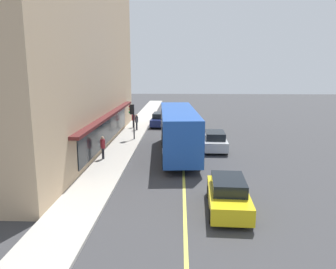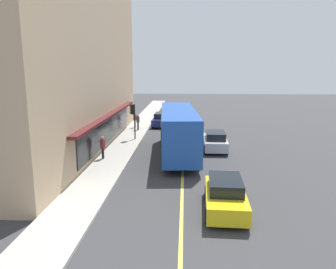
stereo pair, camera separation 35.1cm
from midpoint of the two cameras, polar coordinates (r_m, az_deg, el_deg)
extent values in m
plane|color=#38383A|center=(26.61, 3.02, -2.88)|extent=(120.00, 120.00, 0.00)
cube|color=#B2ADA3|center=(27.06, -7.82, -2.56)|extent=(80.00, 2.49, 0.15)
cube|color=#D8D14C|center=(26.61, 3.02, -2.87)|extent=(36.00, 0.16, 0.01)
cube|color=tan|center=(29.56, -21.87, 12.37)|extent=(27.71, 11.79, 14.93)
cube|color=#4C1919|center=(27.85, -9.56, 3.49)|extent=(19.40, 0.70, 0.20)
cube|color=black|center=(28.10, -9.91, 0.87)|extent=(16.63, 0.08, 2.00)
cube|color=#1E4CAD|center=(24.97, 2.21, 0.88)|extent=(11.14, 3.21, 3.00)
cube|color=black|center=(30.29, 1.68, 3.44)|extent=(0.26, 2.10, 1.80)
cube|color=black|center=(24.58, -0.71, 1.57)|extent=(8.79, 0.63, 1.32)
cube|color=black|center=(24.71, 5.19, 1.58)|extent=(8.79, 0.63, 1.32)
cube|color=#0CF259|center=(30.25, 1.68, 5.13)|extent=(0.20, 1.90, 0.36)
cube|color=#2D2D33|center=(30.65, 1.66, 0.48)|extent=(0.32, 2.41, 0.40)
cylinder|color=black|center=(28.69, -0.43, -0.78)|extent=(1.02, 0.36, 1.00)
cylinder|color=black|center=(28.79, 4.07, -0.77)|extent=(1.02, 0.36, 1.00)
cylinder|color=black|center=(21.86, -0.32, -4.69)|extent=(1.02, 0.36, 1.00)
cylinder|color=black|center=(21.99, 5.60, -4.65)|extent=(1.02, 0.36, 1.00)
cylinder|color=#2D2D33|center=(30.22, -5.46, 2.20)|extent=(0.12, 0.12, 3.20)
cube|color=black|center=(30.08, -5.88, 4.37)|extent=(0.30, 0.30, 0.90)
sphere|color=red|center=(30.08, -6.21, 4.88)|extent=(0.18, 0.18, 0.18)
sphere|color=orange|center=(30.11, -6.20, 4.37)|extent=(0.18, 0.18, 0.18)
sphere|color=green|center=(30.14, -6.19, 3.86)|extent=(0.18, 0.18, 0.18)
cube|color=navy|center=(37.89, -0.87, 2.36)|extent=(4.38, 2.00, 0.75)
cube|color=black|center=(37.94, -0.85, 3.36)|extent=(2.48, 1.63, 0.55)
cylinder|color=black|center=(36.45, 0.16, 1.56)|extent=(0.65, 0.25, 0.64)
cylinder|color=black|center=(36.65, -2.40, 1.60)|extent=(0.65, 0.25, 0.64)
cylinder|color=black|center=(39.24, 0.56, 2.27)|extent=(0.65, 0.25, 0.64)
cylinder|color=black|center=(39.42, -1.82, 2.30)|extent=(0.65, 0.25, 0.64)
cube|color=yellow|center=(15.89, 10.51, -10.85)|extent=(4.38, 2.00, 0.75)
cube|color=black|center=(15.80, 10.56, -8.46)|extent=(2.48, 1.62, 0.55)
cylinder|color=black|center=(14.81, 14.19, -13.90)|extent=(0.65, 0.25, 0.64)
cylinder|color=black|center=(14.65, 7.65, -13.92)|extent=(0.65, 0.25, 0.64)
cylinder|color=black|center=(17.39, 12.83, -9.93)|extent=(0.65, 0.25, 0.64)
cylinder|color=black|center=(17.26, 7.34, -9.90)|extent=(0.65, 0.25, 0.64)
cube|color=#B7BABF|center=(27.18, 8.50, -1.39)|extent=(4.34, 1.89, 0.75)
cube|color=black|center=(26.90, 8.57, -0.11)|extent=(2.44, 1.56, 0.55)
cylinder|color=black|center=(28.57, 6.64, -1.28)|extent=(0.64, 0.23, 0.64)
cylinder|color=black|center=(28.69, 9.92, -1.32)|extent=(0.64, 0.23, 0.64)
cylinder|color=black|center=(25.82, 6.90, -2.66)|extent=(0.64, 0.23, 0.64)
cylinder|color=black|center=(25.95, 10.52, -2.70)|extent=(0.64, 0.23, 0.64)
cylinder|color=black|center=(36.41, -5.48, 1.85)|extent=(0.18, 0.18, 0.78)
cylinder|color=maroon|center=(36.30, -5.50, 2.94)|extent=(0.34, 0.34, 0.62)
sphere|color=tan|center=(36.24, -5.51, 3.59)|extent=(0.22, 0.22, 0.22)
cylinder|color=black|center=(24.18, -10.80, -3.19)|extent=(0.18, 0.18, 0.80)
cylinder|color=maroon|center=(24.01, -10.86, -1.54)|extent=(0.34, 0.34, 0.63)
sphere|color=tan|center=(23.92, -10.90, -0.54)|extent=(0.22, 0.22, 0.22)
cylinder|color=black|center=(34.93, -4.92, 1.46)|extent=(0.18, 0.18, 0.80)
cylinder|color=#3F3F47|center=(34.82, -4.94, 2.62)|extent=(0.34, 0.34, 0.63)
sphere|color=tan|center=(34.76, -4.96, 3.31)|extent=(0.22, 0.22, 0.22)
camera|label=1|loc=(0.18, -89.60, 0.08)|focal=35.18mm
camera|label=2|loc=(0.18, 90.40, -0.08)|focal=35.18mm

